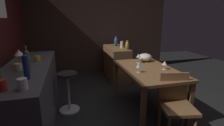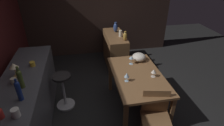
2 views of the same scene
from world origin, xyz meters
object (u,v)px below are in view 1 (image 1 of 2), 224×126
(chair_near_window, at_px, (176,103))
(pillar_candle_tall, at_px, (122,45))
(dining_table, at_px, (147,74))
(fruit_bowl, at_px, (145,57))
(counter_lamp, at_px, (19,54))
(wine_glass_center, at_px, (139,65))
(wine_bottle_olive, at_px, (27,60))
(wine_glass_left, at_px, (138,56))
(wine_bottle_cobalt, at_px, (26,66))
(sideboard_cabinet, at_px, (116,63))
(cup_red, at_px, (2,85))
(wine_glass_right, at_px, (165,63))
(vase_brass, at_px, (127,45))
(cup_cream, at_px, (18,67))
(vase_ceramic_blue, at_px, (116,41))
(cup_white, at_px, (22,84))
(cup_mustard, at_px, (38,58))
(bar_stool, at_px, (68,91))

(chair_near_window, distance_m, pillar_candle_tall, 2.25)
(dining_table, xyz_separation_m, fruit_bowl, (0.45, -0.17, 0.16))
(counter_lamp, bearing_deg, wine_glass_center, -96.68)
(fruit_bowl, bearing_deg, wine_bottle_olive, 110.47)
(chair_near_window, height_order, pillar_candle_tall, pillar_candle_tall)
(wine_glass_left, relative_size, wine_bottle_olive, 0.53)
(wine_bottle_cobalt, bearing_deg, chair_near_window, -96.24)
(sideboard_cabinet, bearing_deg, cup_red, 143.94)
(wine_glass_right, distance_m, vase_brass, 1.39)
(wine_bottle_cobalt, xyz_separation_m, cup_cream, (0.37, 0.18, -0.11))
(wine_bottle_olive, relative_size, vase_ceramic_blue, 1.28)
(wine_bottle_cobalt, bearing_deg, cup_white, -177.08)
(chair_near_window, bearing_deg, counter_lamp, 69.04)
(sideboard_cabinet, distance_m, cup_cream, 2.58)
(cup_mustard, bearing_deg, wine_glass_left, -88.77)
(bar_stool, height_order, wine_glass_center, wine_glass_center)
(wine_bottle_cobalt, bearing_deg, sideboard_cabinet, -36.86)
(wine_bottle_olive, relative_size, wine_bottle_cobalt, 1.04)
(sideboard_cabinet, bearing_deg, wine_bottle_cobalt, 143.14)
(bar_stool, xyz_separation_m, cup_mustard, (0.02, 0.41, 0.58))
(wine_bottle_cobalt, bearing_deg, dining_table, -73.01)
(wine_glass_left, bearing_deg, wine_bottle_cobalt, 117.59)
(wine_glass_right, bearing_deg, cup_white, 109.71)
(wine_glass_right, distance_m, fruit_bowl, 0.57)
(sideboard_cabinet, height_order, wine_bottle_cobalt, wine_bottle_cobalt)
(fruit_bowl, bearing_deg, cup_red, 121.89)
(dining_table, distance_m, wine_glass_left, 0.42)
(chair_near_window, distance_m, wine_glass_left, 1.13)
(vase_brass, bearing_deg, cup_white, 139.56)
(wine_glass_center, bearing_deg, cup_red, 111.47)
(vase_ceramic_blue, bearing_deg, pillar_candle_tall, -171.23)
(dining_table, bearing_deg, wine_glass_right, -116.50)
(bar_stool, relative_size, cup_white, 5.51)
(cup_cream, bearing_deg, cup_red, -177.39)
(cup_red, bearing_deg, cup_mustard, -6.85)
(chair_near_window, height_order, vase_ceramic_blue, vase_ceramic_blue)
(wine_bottle_olive, height_order, vase_ceramic_blue, wine_bottle_olive)
(chair_near_window, distance_m, wine_bottle_cobalt, 1.83)
(chair_near_window, distance_m, wine_glass_center, 0.72)
(wine_glass_right, relative_size, pillar_candle_tall, 0.75)
(sideboard_cabinet, bearing_deg, wine_glass_right, -171.10)
(cup_white, xyz_separation_m, vase_ceramic_blue, (2.63, -1.65, -0.01))
(wine_glass_right, relative_size, vase_ceramic_blue, 0.54)
(wine_bottle_olive, relative_size, vase_brass, 1.51)
(wine_glass_left, bearing_deg, cup_mustard, 91.23)
(wine_glass_right, xyz_separation_m, counter_lamp, (0.15, 2.08, 0.23))
(wine_glass_right, distance_m, vase_ceramic_blue, 1.97)
(wine_glass_right, height_order, counter_lamp, counter_lamp)
(bar_stool, bearing_deg, wine_bottle_olive, 141.09)
(wine_glass_left, distance_m, cup_white, 1.99)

